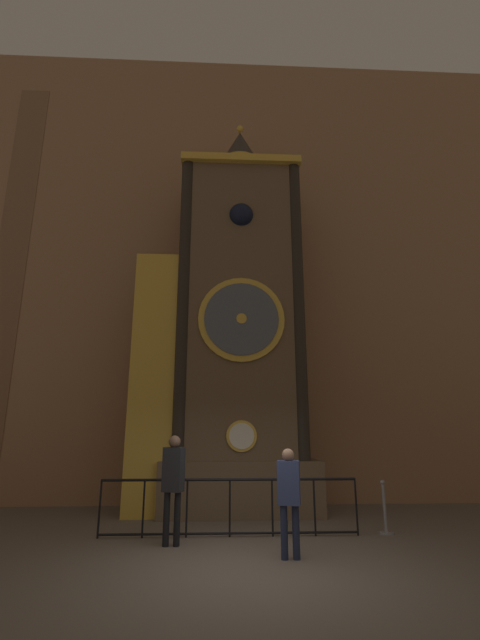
# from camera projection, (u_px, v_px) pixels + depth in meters

# --- Properties ---
(ground_plane) EXTENTS (28.00, 28.00, 0.00)m
(ground_plane) POSITION_uv_depth(u_px,v_px,m) (250.00, 569.00, 5.92)
(ground_plane) COLOR brown
(cathedral_back_wall) EXTENTS (24.00, 0.32, 14.12)m
(cathedral_back_wall) POSITION_uv_depth(u_px,v_px,m) (233.00, 256.00, 13.06)
(cathedral_back_wall) COLOR #936B4C
(cathedral_back_wall) RESTS_ON ground_plane
(clock_tower) EXTENTS (4.50, 1.77, 10.59)m
(clock_tower) POSITION_uv_depth(u_px,v_px,m) (227.00, 329.00, 11.00)
(clock_tower) COLOR brown
(clock_tower) RESTS_ON ground_plane
(railing_fence) EXTENTS (4.77, 0.05, 1.01)m
(railing_fence) POSITION_uv_depth(u_px,v_px,m) (230.00, 504.00, 7.89)
(railing_fence) COLOR black
(railing_fence) RESTS_ON ground_plane
(visitor_near) EXTENTS (0.39, 0.32, 1.79)m
(visitor_near) POSITION_uv_depth(u_px,v_px,m) (173.00, 478.00, 7.38)
(visitor_near) COLOR black
(visitor_near) RESTS_ON ground_plane
(visitor_far) EXTENTS (0.38, 0.29, 1.59)m
(visitor_far) POSITION_uv_depth(u_px,v_px,m) (289.00, 492.00, 6.61)
(visitor_far) COLOR #1B213A
(visitor_far) RESTS_ON ground_plane
(stanchion_post) EXTENTS (0.28, 0.28, 0.95)m
(stanchion_post) POSITION_uv_depth(u_px,v_px,m) (385.00, 516.00, 8.05)
(stanchion_post) COLOR gray
(stanchion_post) RESTS_ON ground_plane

